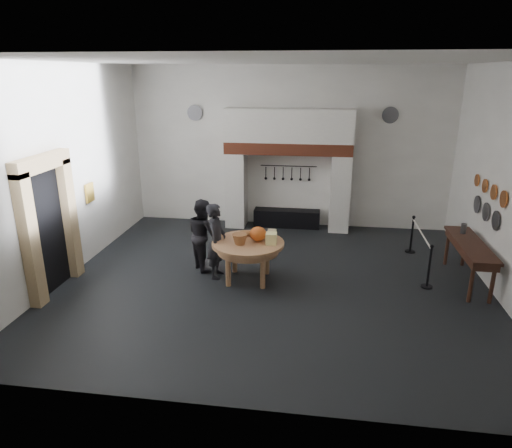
# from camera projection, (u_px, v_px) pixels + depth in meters

# --- Properties ---
(floor) EXTENTS (9.00, 8.00, 0.02)m
(floor) POSITION_uv_depth(u_px,v_px,m) (273.00, 281.00, 9.88)
(floor) COLOR black
(floor) RESTS_ON ground
(ceiling) EXTENTS (9.00, 8.00, 0.02)m
(ceiling) POSITION_uv_depth(u_px,v_px,m) (276.00, 60.00, 8.46)
(ceiling) COLOR silver
(ceiling) RESTS_ON wall_back
(wall_back) EXTENTS (9.00, 0.02, 4.50)m
(wall_back) POSITION_uv_depth(u_px,v_px,m) (289.00, 148.00, 12.92)
(wall_back) COLOR white
(wall_back) RESTS_ON floor
(wall_front) EXTENTS (9.00, 0.02, 4.50)m
(wall_front) POSITION_uv_depth(u_px,v_px,m) (240.00, 253.00, 5.41)
(wall_front) COLOR white
(wall_front) RESTS_ON floor
(wall_left) EXTENTS (0.02, 8.00, 4.50)m
(wall_left) POSITION_uv_depth(u_px,v_px,m) (66.00, 172.00, 9.77)
(wall_left) COLOR white
(wall_left) RESTS_ON floor
(chimney_pier_left) EXTENTS (0.55, 0.70, 2.15)m
(chimney_pier_left) POSITION_uv_depth(u_px,v_px,m) (236.00, 189.00, 13.17)
(chimney_pier_left) COLOR silver
(chimney_pier_left) RESTS_ON floor
(chimney_pier_right) EXTENTS (0.55, 0.70, 2.15)m
(chimney_pier_right) POSITION_uv_depth(u_px,v_px,m) (340.00, 193.00, 12.77)
(chimney_pier_right) COLOR silver
(chimney_pier_right) RESTS_ON floor
(hearth_brick_band) EXTENTS (3.50, 0.72, 0.32)m
(hearth_brick_band) POSITION_uv_depth(u_px,v_px,m) (288.00, 148.00, 12.58)
(hearth_brick_band) COLOR #9E442B
(hearth_brick_band) RESTS_ON chimney_pier_left
(chimney_hood) EXTENTS (3.50, 0.70, 0.90)m
(chimney_hood) POSITION_uv_depth(u_px,v_px,m) (289.00, 125.00, 12.38)
(chimney_hood) COLOR silver
(chimney_hood) RESTS_ON hearth_brick_band
(iron_range) EXTENTS (1.90, 0.45, 0.50)m
(iron_range) POSITION_uv_depth(u_px,v_px,m) (287.00, 218.00, 13.29)
(iron_range) COLOR black
(iron_range) RESTS_ON floor
(utensil_rail) EXTENTS (1.60, 0.02, 0.02)m
(utensil_rail) POSITION_uv_depth(u_px,v_px,m) (288.00, 166.00, 13.01)
(utensil_rail) COLOR black
(utensil_rail) RESTS_ON wall_back
(door_recess) EXTENTS (0.04, 1.10, 2.50)m
(door_recess) POSITION_uv_depth(u_px,v_px,m) (47.00, 232.00, 9.15)
(door_recess) COLOR black
(door_recess) RESTS_ON floor
(door_jamb_near) EXTENTS (0.22, 0.30, 2.60)m
(door_jamb_near) POSITION_uv_depth(u_px,v_px,m) (30.00, 242.00, 8.46)
(door_jamb_near) COLOR tan
(door_jamb_near) RESTS_ON floor
(door_jamb_far) EXTENTS (0.22, 0.30, 2.60)m
(door_jamb_far) POSITION_uv_depth(u_px,v_px,m) (70.00, 219.00, 9.77)
(door_jamb_far) COLOR tan
(door_jamb_far) RESTS_ON floor
(door_lintel) EXTENTS (0.22, 1.70, 0.30)m
(door_lintel) POSITION_uv_depth(u_px,v_px,m) (41.00, 163.00, 8.69)
(door_lintel) COLOR tan
(door_lintel) RESTS_ON door_jamb_near
(wall_plaque) EXTENTS (0.05, 0.34, 0.44)m
(wall_plaque) POSITION_uv_depth(u_px,v_px,m) (90.00, 193.00, 10.72)
(wall_plaque) COLOR gold
(wall_plaque) RESTS_ON wall_left
(work_table) EXTENTS (1.75, 1.75, 0.07)m
(work_table) POSITION_uv_depth(u_px,v_px,m) (248.00, 243.00, 9.67)
(work_table) COLOR tan
(work_table) RESTS_ON floor
(pumpkin) EXTENTS (0.36, 0.36, 0.31)m
(pumpkin) POSITION_uv_depth(u_px,v_px,m) (258.00, 234.00, 9.68)
(pumpkin) COLOR #D2611D
(pumpkin) RESTS_ON work_table
(cheese_block_big) EXTENTS (0.22, 0.22, 0.24)m
(cheese_block_big) POSITION_uv_depth(u_px,v_px,m) (271.00, 239.00, 9.51)
(cheese_block_big) COLOR #FFF598
(cheese_block_big) RESTS_ON work_table
(cheese_block_small) EXTENTS (0.18, 0.18, 0.20)m
(cheese_block_small) POSITION_uv_depth(u_px,v_px,m) (272.00, 235.00, 9.80)
(cheese_block_small) COLOR #D1B67D
(cheese_block_small) RESTS_ON work_table
(wicker_basket) EXTENTS (0.36, 0.36, 0.22)m
(wicker_basket) POSITION_uv_depth(u_px,v_px,m) (240.00, 239.00, 9.51)
(wicker_basket) COLOR #986638
(wicker_basket) RESTS_ON work_table
(bread_loaf) EXTENTS (0.31, 0.18, 0.13)m
(bread_loaf) POSITION_uv_depth(u_px,v_px,m) (246.00, 233.00, 9.98)
(bread_loaf) COLOR #965535
(bread_loaf) RESTS_ON work_table
(visitor_near) EXTENTS (0.42, 0.62, 1.67)m
(visitor_near) POSITION_uv_depth(u_px,v_px,m) (216.00, 241.00, 9.84)
(visitor_near) COLOR black
(visitor_near) RESTS_ON floor
(visitor_far) EXTENTS (0.97, 1.01, 1.63)m
(visitor_far) POSITION_uv_depth(u_px,v_px,m) (203.00, 234.00, 10.28)
(visitor_far) COLOR black
(visitor_far) RESTS_ON floor
(side_table) EXTENTS (0.55, 2.20, 0.06)m
(side_table) POSITION_uv_depth(u_px,v_px,m) (471.00, 244.00, 9.55)
(side_table) COLOR #3A1F15
(side_table) RESTS_ON floor
(pewter_jug) EXTENTS (0.12, 0.12, 0.22)m
(pewter_jug) POSITION_uv_depth(u_px,v_px,m) (464.00, 229.00, 10.07)
(pewter_jug) COLOR #454549
(pewter_jug) RESTS_ON side_table
(copper_pan_a) EXTENTS (0.03, 0.34, 0.34)m
(copper_pan_a) POSITION_uv_depth(u_px,v_px,m) (504.00, 199.00, 8.85)
(copper_pan_a) COLOR #C6662D
(copper_pan_a) RESTS_ON wall_right
(copper_pan_b) EXTENTS (0.03, 0.32, 0.32)m
(copper_pan_b) POSITION_uv_depth(u_px,v_px,m) (494.00, 192.00, 9.37)
(copper_pan_b) COLOR #C6662D
(copper_pan_b) RESTS_ON wall_right
(copper_pan_c) EXTENTS (0.03, 0.30, 0.30)m
(copper_pan_c) POSITION_uv_depth(u_px,v_px,m) (485.00, 186.00, 9.88)
(copper_pan_c) COLOR #C6662D
(copper_pan_c) RESTS_ON wall_right
(copper_pan_d) EXTENTS (0.03, 0.28, 0.28)m
(copper_pan_d) POSITION_uv_depth(u_px,v_px,m) (477.00, 180.00, 10.40)
(copper_pan_d) COLOR #C6662D
(copper_pan_d) RESTS_ON wall_right
(pewter_plate_left) EXTENTS (0.03, 0.40, 0.40)m
(pewter_plate_left) POSITION_uv_depth(u_px,v_px,m) (496.00, 220.00, 9.20)
(pewter_plate_left) COLOR #4C4C51
(pewter_plate_left) RESTS_ON wall_right
(pewter_plate_mid) EXTENTS (0.03, 0.40, 0.40)m
(pewter_plate_mid) POSITION_uv_depth(u_px,v_px,m) (486.00, 212.00, 9.76)
(pewter_plate_mid) COLOR #4C4C51
(pewter_plate_mid) RESTS_ON wall_right
(pewter_plate_right) EXTENTS (0.03, 0.40, 0.40)m
(pewter_plate_right) POSITION_uv_depth(u_px,v_px,m) (477.00, 204.00, 10.32)
(pewter_plate_right) COLOR #4C4C51
(pewter_plate_right) RESTS_ON wall_right
(pewter_plate_back_left) EXTENTS (0.44, 0.03, 0.44)m
(pewter_plate_back_left) POSITION_uv_depth(u_px,v_px,m) (195.00, 113.00, 12.95)
(pewter_plate_back_left) COLOR #4C4C51
(pewter_plate_back_left) RESTS_ON wall_back
(pewter_plate_back_right) EXTENTS (0.44, 0.03, 0.44)m
(pewter_plate_back_right) POSITION_uv_depth(u_px,v_px,m) (390.00, 115.00, 12.22)
(pewter_plate_back_right) COLOR #4C4C51
(pewter_plate_back_right) RESTS_ON wall_back
(barrier_post_near) EXTENTS (0.05, 0.05, 0.90)m
(barrier_post_near) POSITION_uv_depth(u_px,v_px,m) (429.00, 268.00, 9.43)
(barrier_post_near) COLOR black
(barrier_post_near) RESTS_ON floor
(barrier_post_far) EXTENTS (0.05, 0.05, 0.90)m
(barrier_post_far) POSITION_uv_depth(u_px,v_px,m) (412.00, 235.00, 11.31)
(barrier_post_far) COLOR black
(barrier_post_far) RESTS_ON floor
(barrier_rope) EXTENTS (0.04, 2.00, 0.04)m
(barrier_rope) POSITION_uv_depth(u_px,v_px,m) (422.00, 233.00, 10.25)
(barrier_rope) COLOR white
(barrier_rope) RESTS_ON barrier_post_near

